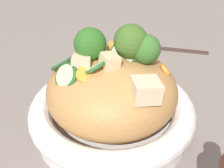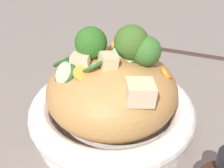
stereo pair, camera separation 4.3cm
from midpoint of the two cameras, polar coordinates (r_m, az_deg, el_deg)
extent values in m
plane|color=slate|center=(0.48, 2.57, -9.00)|extent=(3.00, 3.00, 0.00)
cylinder|color=white|center=(0.48, 2.60, -8.01)|extent=(0.24, 0.24, 0.02)
torus|color=white|center=(0.46, 2.69, -5.18)|extent=(0.26, 0.26, 0.04)
ellipsoid|color=#B17F45|center=(0.43, 2.82, -1.33)|extent=(0.20, 0.20, 0.11)
torus|color=#AD783F|center=(0.40, 6.29, 1.39)|extent=(0.06, 0.06, 0.02)
torus|color=#B2843F|center=(0.38, 7.11, -1.35)|extent=(0.06, 0.06, 0.03)
cone|color=#A1BD71|center=(0.41, 9.67, 3.84)|extent=(0.03, 0.03, 0.02)
sphere|color=#366929|center=(0.40, 9.95, 6.46)|extent=(0.06, 0.06, 0.04)
cone|color=#A2BB76|center=(0.41, 6.76, 4.94)|extent=(0.03, 0.03, 0.02)
sphere|color=#3B6124|center=(0.40, 7.00, 8.23)|extent=(0.07, 0.07, 0.05)
cone|color=#98B777|center=(0.42, -1.06, 5.40)|extent=(0.03, 0.03, 0.02)
sphere|color=#2B6220|center=(0.41, -1.09, 8.34)|extent=(0.07, 0.07, 0.05)
cylinder|color=orange|center=(0.44, 4.15, 7.00)|extent=(0.04, 0.04, 0.02)
cylinder|color=orange|center=(0.44, 8.35, 6.16)|extent=(0.03, 0.03, 0.02)
cylinder|color=orange|center=(0.42, 13.77, 2.11)|extent=(0.02, 0.02, 0.02)
cylinder|color=orange|center=(0.38, -2.91, 2.04)|extent=(0.03, 0.03, 0.02)
cylinder|color=beige|center=(0.39, -0.59, 3.48)|extent=(0.04, 0.04, 0.02)
torus|color=#2B5C2B|center=(0.39, -0.59, 3.48)|extent=(0.04, 0.04, 0.02)
cylinder|color=beige|center=(0.41, 5.39, 5.71)|extent=(0.04, 0.04, 0.03)
torus|color=#2C5029|center=(0.41, 5.39, 5.71)|extent=(0.05, 0.05, 0.04)
cylinder|color=#C0DE99|center=(0.44, -6.45, 4.75)|extent=(0.04, 0.04, 0.03)
torus|color=#2A512B|center=(0.44, -6.45, 4.75)|extent=(0.05, 0.05, 0.03)
cylinder|color=beige|center=(0.40, -6.40, 2.06)|extent=(0.04, 0.04, 0.03)
torus|color=#215022|center=(0.40, -6.40, 2.06)|extent=(0.05, 0.05, 0.04)
cube|color=beige|center=(0.40, -3.22, 4.21)|extent=(0.03, 0.03, 0.02)
cube|color=beige|center=(0.36, 9.02, -1.73)|extent=(0.05, 0.05, 0.03)
cube|color=beige|center=(0.39, 2.29, 4.42)|extent=(0.04, 0.04, 0.02)
cylinder|color=black|center=(0.74, 14.95, 6.51)|extent=(0.02, 0.22, 0.01)
cylinder|color=black|center=(0.73, 14.86, 6.19)|extent=(0.02, 0.22, 0.01)
camera|label=1|loc=(0.02, -87.14, 1.88)|focal=45.63mm
camera|label=2|loc=(0.02, 92.86, -1.88)|focal=45.63mm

